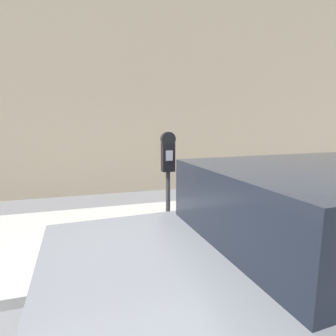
# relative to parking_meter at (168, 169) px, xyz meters

# --- Properties ---
(sidewalk) EXTENTS (24.00, 2.80, 0.12)m
(sidewalk) POSITION_rel_parking_meter_xyz_m (-0.59, 0.90, -1.21)
(sidewalk) COLOR #9E9B96
(sidewalk) RESTS_ON ground_plane
(building_facade) EXTENTS (24.00, 0.30, 6.65)m
(building_facade) POSITION_rel_parking_meter_xyz_m (-0.59, 4.00, 2.06)
(building_facade) COLOR tan
(building_facade) RESTS_ON ground_plane
(parking_meter) EXTENTS (0.18, 0.12, 1.62)m
(parking_meter) POSITION_rel_parking_meter_xyz_m (0.00, 0.00, 0.00)
(parking_meter) COLOR #2D2D30
(parking_meter) RESTS_ON sidewalk
(parked_car_beside_meter) EXTENTS (4.69, 2.09, 1.50)m
(parked_car_beside_meter) POSITION_rel_parking_meter_xyz_m (0.99, -1.55, -0.54)
(parked_car_beside_meter) COLOR black
(parked_car_beside_meter) RESTS_ON ground_plane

